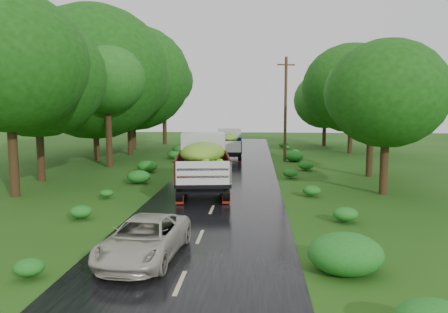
# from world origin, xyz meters

# --- Properties ---
(ground) EXTENTS (120.00, 120.00, 0.00)m
(ground) POSITION_xyz_m (0.00, 0.00, 0.00)
(ground) COLOR #18420E
(ground) RESTS_ON ground
(road) EXTENTS (6.50, 80.00, 0.02)m
(road) POSITION_xyz_m (0.00, 5.00, 0.01)
(road) COLOR black
(road) RESTS_ON ground
(road_lines) EXTENTS (0.12, 69.60, 0.00)m
(road_lines) POSITION_xyz_m (0.00, 6.00, 0.02)
(road_lines) COLOR #BFB78C
(road_lines) RESTS_ON road
(truck_near) EXTENTS (3.34, 7.38, 3.00)m
(truck_near) POSITION_xyz_m (-0.89, 8.19, 1.70)
(truck_near) COLOR black
(truck_near) RESTS_ON ground
(truck_far) EXTENTS (2.36, 6.05, 2.51)m
(truck_far) POSITION_xyz_m (-0.42, 22.82, 1.42)
(truck_far) COLOR black
(truck_far) RESTS_ON ground
(car) EXTENTS (2.33, 4.49, 1.21)m
(car) POSITION_xyz_m (-1.38, -2.27, 0.62)
(car) COLOR #B7B4A3
(car) RESTS_ON road
(utility_pole) EXTENTS (1.44, 0.53, 8.44)m
(utility_pole) POSITION_xyz_m (4.25, 21.00, 4.35)
(utility_pole) COLOR #382616
(utility_pole) RESTS_ON ground
(trees_left) EXTENTS (6.83, 33.85, 9.60)m
(trees_left) POSITION_xyz_m (-10.51, 21.72, 6.93)
(trees_left) COLOR black
(trees_left) RESTS_ON ground
(trees_right) EXTENTS (6.30, 31.19, 8.15)m
(trees_right) POSITION_xyz_m (9.80, 23.14, 5.53)
(trees_right) COLOR black
(trees_right) RESTS_ON ground
(shrubs) EXTENTS (11.90, 44.00, 0.70)m
(shrubs) POSITION_xyz_m (0.00, 14.00, 0.35)
(shrubs) COLOR #18691D
(shrubs) RESTS_ON ground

